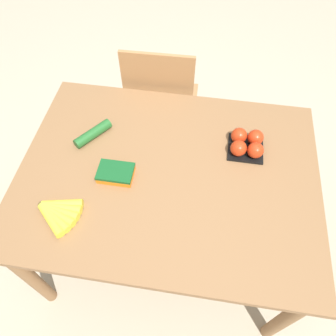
{
  "coord_description": "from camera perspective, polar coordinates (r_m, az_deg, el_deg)",
  "views": [
    {
      "loc": [
        0.12,
        -0.79,
        1.92
      ],
      "look_at": [
        0.0,
        0.0,
        0.77
      ],
      "focal_mm": 35.0,
      "sensor_mm": 36.0,
      "label": 1
    }
  ],
  "objects": [
    {
      "name": "ground_plane",
      "position": [
        2.09,
        0.0,
        -12.25
      ],
      "size": [
        12.0,
        12.0,
        0.0
      ],
      "primitive_type": "plane",
      "color": "#B7A88E"
    },
    {
      "name": "carrot_bag",
      "position": [
        1.42,
        -9.11,
        -0.79
      ],
      "size": [
        0.15,
        0.11,
        0.04
      ],
      "color": "orange",
      "rests_on": "dining_table"
    },
    {
      "name": "tomato_pack",
      "position": [
        1.51,
        13.58,
        4.16
      ],
      "size": [
        0.16,
        0.16,
        0.08
      ],
      "color": "black",
      "rests_on": "dining_table"
    },
    {
      "name": "cucumber_near",
      "position": [
        1.57,
        -12.95,
        5.87
      ],
      "size": [
        0.15,
        0.18,
        0.05
      ],
      "color": "#236028",
      "rests_on": "dining_table"
    },
    {
      "name": "chair",
      "position": [
        2.07,
        -1.11,
        10.91
      ],
      "size": [
        0.43,
        0.41,
        0.94
      ],
      "rotation": [
        0.0,
        0.0,
        3.16
      ],
      "color": "#A87547",
      "rests_on": "ground_plane"
    },
    {
      "name": "dining_table",
      "position": [
        1.51,
        0.0,
        -2.67
      ],
      "size": [
        1.31,
        0.99,
        0.74
      ],
      "color": "olive",
      "rests_on": "ground_plane"
    },
    {
      "name": "banana_bunch",
      "position": [
        1.38,
        -18.67,
        -7.3
      ],
      "size": [
        0.18,
        0.18,
        0.04
      ],
      "color": "brown",
      "rests_on": "dining_table"
    }
  ]
}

